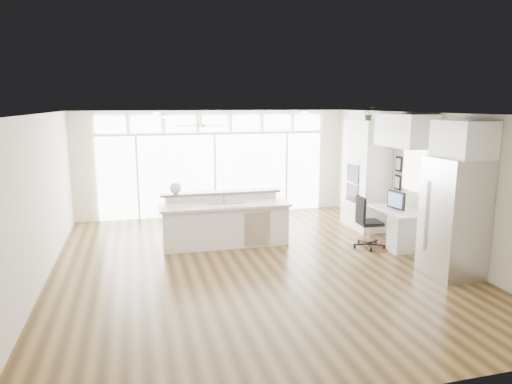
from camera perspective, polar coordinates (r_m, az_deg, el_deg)
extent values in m
cube|color=#402C13|center=(8.39, -0.35, -9.06)|extent=(7.00, 8.00, 0.02)
cube|color=white|center=(7.88, -0.37, 9.79)|extent=(7.00, 8.00, 0.02)
cube|color=beige|center=(11.89, -5.24, 3.61)|extent=(7.00, 0.04, 2.70)
cube|color=beige|center=(4.40, 13.09, -9.40)|extent=(7.00, 0.04, 2.70)
cube|color=beige|center=(7.92, -25.68, -1.14)|extent=(0.04, 8.00, 2.70)
cube|color=beige|center=(9.52, 20.49, 1.12)|extent=(0.04, 8.00, 2.70)
cube|color=white|center=(11.87, -5.17, 2.14)|extent=(5.80, 0.06, 2.08)
cube|color=white|center=(11.75, -5.28, 8.56)|extent=(5.90, 0.06, 0.40)
cube|color=white|center=(9.71, 19.36, 2.57)|extent=(0.04, 0.85, 0.85)
cube|color=white|center=(10.54, -6.93, 8.81)|extent=(1.16, 1.16, 0.32)
cube|color=white|center=(8.08, -0.73, 9.67)|extent=(3.40, 3.00, 0.02)
cube|color=white|center=(10.87, 13.57, 2.12)|extent=(0.64, 1.20, 2.50)
cube|color=white|center=(9.76, 17.32, -4.28)|extent=(0.72, 1.30, 0.76)
cube|color=white|center=(9.47, 18.20, 7.32)|extent=(0.64, 1.30, 0.64)
cube|color=silver|center=(8.30, 23.49, -2.93)|extent=(0.76, 0.90, 2.00)
cube|color=white|center=(8.14, 24.52, 6.03)|extent=(0.64, 0.90, 0.60)
cube|color=black|center=(10.24, 17.37, 2.25)|extent=(0.06, 0.22, 0.80)
cube|color=white|center=(9.34, -3.89, -3.55)|extent=(2.65, 1.03, 1.05)
cube|color=#391D12|center=(9.82, 15.70, -6.37)|extent=(1.01, 0.81, 0.01)
cube|color=black|center=(9.46, 14.04, -3.68)|extent=(0.58, 0.54, 1.05)
sphere|color=silver|center=(9.48, -10.03, 0.50)|extent=(0.28, 0.28, 0.24)
cube|color=black|center=(9.58, 17.11, -0.96)|extent=(0.16, 0.50, 0.41)
cube|color=silver|center=(9.53, 16.18, -2.16)|extent=(0.17, 0.37, 0.02)
imported|color=#2E4F22|center=(10.75, 13.90, 9.33)|extent=(0.29, 0.32, 0.23)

